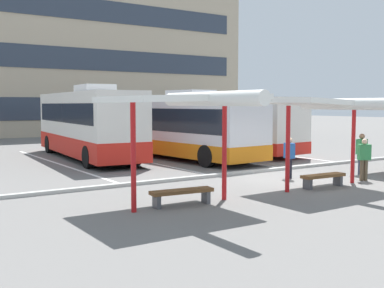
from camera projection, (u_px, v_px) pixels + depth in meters
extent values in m
plane|color=slate|center=(288.00, 179.00, 17.90)|extent=(160.00, 160.00, 0.00)
cube|color=tan|center=(28.00, 43.00, 46.94)|extent=(40.92, 15.13, 17.60)
cube|color=#2D3847|center=(53.00, 109.00, 41.16)|extent=(37.65, 0.08, 1.94)
cube|color=#2D3847|center=(52.00, 57.00, 40.80)|extent=(37.65, 0.08, 1.94)
cube|color=#2D3847|center=(51.00, 5.00, 40.43)|extent=(37.65, 0.08, 1.94)
cube|color=silver|center=(87.00, 123.00, 24.53)|extent=(3.27, 10.97, 3.11)
cube|color=red|center=(88.00, 144.00, 24.62)|extent=(3.31, 11.02, 0.91)
cube|color=black|center=(87.00, 113.00, 24.48)|extent=(3.23, 10.11, 0.95)
cube|color=black|center=(61.00, 114.00, 29.18)|extent=(2.14, 0.25, 1.87)
cube|color=silver|center=(95.00, 88.00, 23.21)|extent=(1.63, 2.31, 0.36)
cylinder|color=black|center=(49.00, 144.00, 27.41)|extent=(0.38, 1.02, 1.00)
cylinder|color=black|center=(87.00, 143.00, 28.50)|extent=(0.38, 1.02, 1.00)
cylinder|color=black|center=(88.00, 157.00, 20.78)|extent=(0.38, 1.02, 1.00)
cylinder|color=black|center=(136.00, 154.00, 21.86)|extent=(0.38, 1.02, 1.00)
cube|color=silver|center=(174.00, 125.00, 25.02)|extent=(3.48, 11.67, 2.86)
cube|color=orange|center=(174.00, 145.00, 25.11)|extent=(3.52, 11.71, 0.71)
cube|color=black|center=(174.00, 119.00, 24.99)|extent=(3.44, 10.75, 1.12)
cube|color=black|center=(120.00, 116.00, 29.48)|extent=(2.29, 0.26, 1.72)
cube|color=silver|center=(191.00, 94.00, 23.75)|extent=(1.72, 2.31, 0.36)
cylinder|color=black|center=(115.00, 144.00, 27.64)|extent=(0.38, 1.02, 1.00)
cylinder|color=black|center=(150.00, 142.00, 29.11)|extent=(0.38, 1.02, 1.00)
cylinder|color=black|center=(207.00, 156.00, 21.12)|extent=(0.38, 1.02, 1.00)
cylinder|color=black|center=(246.00, 153.00, 22.59)|extent=(0.38, 1.02, 1.00)
cube|color=silver|center=(218.00, 123.00, 28.15)|extent=(3.32, 11.87, 2.89)
cube|color=red|center=(218.00, 142.00, 28.25)|extent=(3.36, 11.91, 0.62)
cube|color=black|center=(218.00, 115.00, 28.12)|extent=(3.28, 10.94, 0.91)
cube|color=black|center=(163.00, 115.00, 32.74)|extent=(2.23, 0.23, 1.73)
cube|color=silver|center=(235.00, 95.00, 26.86)|extent=(1.66, 2.30, 0.36)
cylinder|color=black|center=(161.00, 140.00, 30.92)|extent=(0.37, 1.02, 1.00)
cylinder|color=black|center=(190.00, 138.00, 32.34)|extent=(0.37, 1.02, 1.00)
cylinder|color=black|center=(255.00, 150.00, 24.17)|extent=(0.37, 1.02, 1.00)
cylinder|color=black|center=(286.00, 147.00, 25.58)|extent=(0.37, 1.02, 1.00)
cube|color=white|center=(58.00, 163.00, 22.52)|extent=(0.16, 14.00, 0.01)
cube|color=white|center=(131.00, 158.00, 24.63)|extent=(0.16, 14.00, 0.01)
cube|color=white|center=(192.00, 154.00, 26.74)|extent=(0.16, 14.00, 0.01)
cube|color=white|center=(245.00, 151.00, 28.85)|extent=(0.16, 14.00, 0.01)
cylinder|color=red|center=(133.00, 157.00, 12.24)|extent=(0.14, 0.14, 2.88)
cylinder|color=red|center=(224.00, 151.00, 13.86)|extent=(0.14, 0.14, 2.88)
cube|color=white|center=(182.00, 98.00, 12.93)|extent=(3.95, 3.03, 0.24)
cylinder|color=white|center=(211.00, 99.00, 11.80)|extent=(0.36, 3.94, 0.36)
cube|color=brown|center=(182.00, 191.00, 13.13)|extent=(1.85, 0.61, 0.10)
cube|color=#4C4C51|center=(157.00, 202.00, 12.81)|extent=(0.16, 0.35, 0.35)
cube|color=#4C4C51|center=(206.00, 197.00, 13.50)|extent=(0.16, 0.35, 0.35)
cylinder|color=red|center=(288.00, 149.00, 15.10)|extent=(0.14, 0.14, 2.75)
cylinder|color=red|center=(353.00, 144.00, 16.86)|extent=(0.14, 0.14, 2.75)
cube|color=white|center=(323.00, 103.00, 15.86)|extent=(4.21, 2.75, 0.34)
cylinder|color=white|center=(354.00, 104.00, 14.84)|extent=(0.36, 4.21, 0.36)
cube|color=brown|center=(323.00, 176.00, 16.00)|extent=(1.73, 0.51, 0.10)
cube|color=#4C4C51|center=(308.00, 184.00, 15.66)|extent=(0.14, 0.34, 0.35)
cube|color=#4C4C51|center=(338.00, 181.00, 16.38)|extent=(0.14, 0.34, 0.35)
cube|color=#ADADA8|center=(255.00, 171.00, 19.46)|extent=(44.00, 0.24, 0.12)
cylinder|color=black|center=(288.00, 168.00, 18.06)|extent=(0.14, 0.14, 0.77)
cylinder|color=black|center=(290.00, 169.00, 17.92)|extent=(0.14, 0.14, 0.77)
cube|color=#2659A5|center=(289.00, 151.00, 17.94)|extent=(0.30, 0.48, 0.57)
sphere|color=tan|center=(289.00, 140.00, 17.90)|extent=(0.21, 0.21, 0.21)
cylinder|color=#33384C|center=(360.00, 164.00, 18.95)|extent=(0.14, 0.14, 0.81)
cylinder|color=#33384C|center=(362.00, 164.00, 19.04)|extent=(0.14, 0.14, 0.81)
cube|color=#338C4C|center=(362.00, 147.00, 18.94)|extent=(0.47, 0.23, 0.61)
sphere|color=#936B4C|center=(362.00, 136.00, 18.90)|extent=(0.22, 0.22, 0.22)
cylinder|color=brown|center=(366.00, 170.00, 17.45)|extent=(0.14, 0.14, 0.76)
cylinder|color=brown|center=(362.00, 170.00, 17.43)|extent=(0.14, 0.14, 0.76)
cube|color=#338C4C|center=(364.00, 152.00, 17.39)|extent=(0.50, 0.40, 0.57)
sphere|color=beige|center=(365.00, 142.00, 17.35)|extent=(0.21, 0.21, 0.21)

